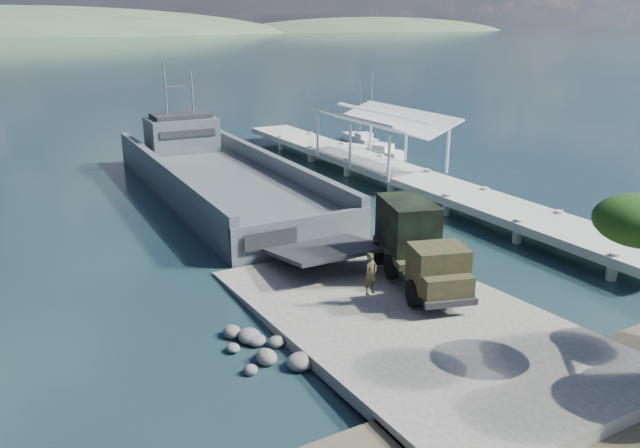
# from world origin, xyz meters

# --- Properties ---
(ground) EXTENTS (1400.00, 1400.00, 0.00)m
(ground) POSITION_xyz_m (0.00, 0.00, 0.00)
(ground) COLOR #18353B
(ground) RESTS_ON ground
(boat_ramp) EXTENTS (10.00, 18.00, 0.50)m
(boat_ramp) POSITION_xyz_m (0.00, -1.00, 0.25)
(boat_ramp) COLOR #66665D
(boat_ramp) RESTS_ON ground
(shoreline_rocks) EXTENTS (3.20, 5.60, 0.90)m
(shoreline_rocks) POSITION_xyz_m (-6.20, 0.50, 0.00)
(shoreline_rocks) COLOR #585856
(shoreline_rocks) RESTS_ON ground
(distant_headlands) EXTENTS (1000.00, 240.00, 48.00)m
(distant_headlands) POSITION_xyz_m (50.00, 560.00, 0.00)
(distant_headlands) COLOR #3B5837
(distant_headlands) RESTS_ON ground
(pier) EXTENTS (6.40, 44.00, 6.10)m
(pier) POSITION_xyz_m (13.00, 18.77, 1.60)
(pier) COLOR #B4B6AB
(pier) RESTS_ON ground
(landing_craft) EXTENTS (8.91, 32.12, 9.47)m
(landing_craft) POSITION_xyz_m (0.57, 21.53, 0.78)
(landing_craft) COLOR #464F52
(landing_craft) RESTS_ON ground
(military_truck) EXTENTS (4.28, 7.64, 3.40)m
(military_truck) POSITION_xyz_m (2.52, 1.73, 2.19)
(military_truck) COLOR black
(military_truck) RESTS_ON boat_ramp
(soldier) EXTENTS (0.77, 0.62, 1.83)m
(soldier) POSITION_xyz_m (-0.62, 0.74, 1.41)
(soldier) COLOR #21321C
(soldier) RESTS_ON boat_ramp
(sailboat_near) EXTENTS (4.04, 6.54, 7.68)m
(sailboat_near) POSITION_xyz_m (17.10, 26.95, 0.41)
(sailboat_near) COLOR white
(sailboat_near) RESTS_ON ground
(sailboat_far) EXTENTS (2.19, 5.47, 6.48)m
(sailboat_far) POSITION_xyz_m (19.96, 33.27, 0.35)
(sailboat_far) COLOR white
(sailboat_far) RESTS_ON ground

